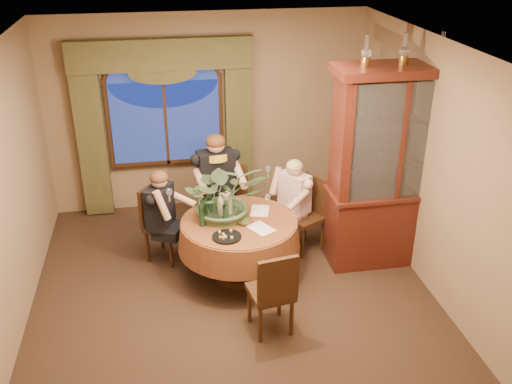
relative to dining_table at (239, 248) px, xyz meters
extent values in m
plane|color=black|center=(-0.13, -0.43, -0.38)|extent=(5.00, 5.00, 0.00)
plane|color=olive|center=(-0.13, 2.07, 1.02)|extent=(4.50, 0.00, 4.50)
plane|color=olive|center=(2.12, -0.43, 1.02)|extent=(0.00, 5.00, 5.00)
plane|color=white|center=(-0.13, -0.43, 2.42)|extent=(5.00, 5.00, 0.00)
cube|color=#43401F|center=(-1.76, 1.95, 0.80)|extent=(0.38, 0.14, 2.32)
cube|color=#43401F|center=(0.30, 1.95, 0.80)|extent=(0.38, 0.14, 2.32)
cylinder|color=maroon|center=(0.00, 0.00, 0.00)|extent=(1.76, 1.76, 0.75)
cube|color=#3B130D|center=(1.83, 0.08, 0.86)|extent=(1.52, 0.60, 2.46)
cube|color=black|center=(0.91, 0.47, 0.10)|extent=(0.57, 0.57, 0.96)
cube|color=black|center=(0.06, 0.92, 0.10)|extent=(0.45, 0.45, 0.96)
cube|color=black|center=(-0.85, 0.56, 0.10)|extent=(0.58, 0.58, 0.96)
cube|color=black|center=(0.17, -1.03, 0.10)|extent=(0.48, 0.48, 0.96)
imported|color=#415B36|center=(-0.13, 0.15, 0.98)|extent=(0.93, 1.04, 0.81)
imported|color=#51572E|center=(0.05, -0.09, 0.40)|extent=(0.16, 0.16, 0.05)
cylinder|color=black|center=(-0.19, -0.36, 0.39)|extent=(0.32, 0.32, 0.02)
cylinder|color=tan|center=(-0.41, 0.09, 0.54)|extent=(0.07, 0.07, 0.33)
cylinder|color=tan|center=(-0.20, 0.07, 0.54)|extent=(0.07, 0.07, 0.33)
cylinder|color=black|center=(-0.39, 0.00, 0.54)|extent=(0.07, 0.07, 0.33)
cylinder|color=black|center=(-0.32, 0.20, 0.54)|extent=(0.07, 0.07, 0.33)
cylinder|color=black|center=(-0.43, -0.04, 0.54)|extent=(0.07, 0.07, 0.33)
cylinder|color=black|center=(-0.16, -0.10, 0.54)|extent=(0.07, 0.07, 0.33)
cube|color=white|center=(0.22, -0.23, 0.38)|extent=(0.33, 0.36, 0.00)
cube|color=white|center=(0.28, 0.19, 0.38)|extent=(0.28, 0.34, 0.00)
camera|label=1|loc=(-0.82, -5.72, 3.52)|focal=40.00mm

